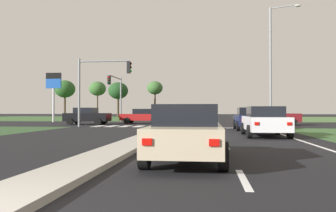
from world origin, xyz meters
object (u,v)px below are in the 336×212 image
Objects in this scene: car_white_fifth at (265,121)px; pedestrian_at_median at (188,112)px; treeline_near at (65,89)px; treeline_third at (118,91)px; car_red_fourth at (143,116)px; car_black_seventh at (87,116)px; car_maroon_near at (274,116)px; treeline_fourth at (155,88)px; car_beige_second at (187,132)px; car_navy_sixth at (250,118)px; street_lamp_second at (273,59)px; treeline_second at (98,89)px; fuel_price_totem at (54,86)px; car_teal_third at (177,114)px; traffic_signal_near_left at (98,80)px; traffic_signal_far_left at (116,90)px.

pedestrian_at_median is (-5.61, 28.33, 0.38)m from car_white_fifth.
treeline_third is at bearing -15.31° from treeline_near.
car_red_fourth is 5.66m from car_black_seventh.
treeline_fourth reaches higher than car_maroon_near.
car_beige_second is 1.08× the size of car_navy_sixth.
treeline_near is at bearing 123.20° from car_white_fifth.
pedestrian_at_median reaches higher than car_navy_sixth.
treeline_near is at bearing 116.48° from car_beige_second.
street_lamp_second is 47.04m from treeline_second.
car_navy_sixth is 0.73× the size of fuel_price_totem.
car_teal_third is at bearing -67.47° from treeline_fourth.
treeline_second is (-29.08, 36.98, -0.07)m from street_lamp_second.
treeline_third is (0.25, 27.42, 1.05)m from fuel_price_totem.
car_white_fifth is (8.04, -38.13, 0.01)m from car_teal_third.
car_maroon_near reaches higher than car_teal_third.
traffic_signal_near_left is at bearing -71.49° from car_maroon_near.
car_red_fourth is (-6.15, 25.28, 0.02)m from car_beige_second.
car_black_seventh is 0.61× the size of treeline_third.
traffic_signal_far_left reaches higher than car_teal_third.
traffic_signal_far_left is 0.49× the size of street_lamp_second.
treeline_fourth reaches higher than car_navy_sixth.
treeline_second is 1.08× the size of treeline_third.
traffic_signal_far_left is at bearing 133.49° from car_navy_sixth.
car_red_fourth is 18.94m from car_white_fifth.
treeline_fourth is (-2.33, 43.93, 2.25)m from traffic_signal_near_left.
car_teal_third is 0.57× the size of treeline_near.
pedestrian_at_median is at bearing -70.85° from treeline_fourth.
car_white_fifth is (3.42, 8.94, 0.03)m from car_beige_second.
traffic_signal_far_left is (-9.89, 28.84, 2.98)m from car_beige_second.
treeline_third reaches higher than fuel_price_totem.
treeline_near is (-21.28, 41.77, 2.06)m from traffic_signal_near_left.
fuel_price_totem is (-20.73, 19.57, 3.40)m from car_white_fifth.
treeline_second is at bearing -177.30° from pedestrian_at_median.
traffic_signal_near_left reaches higher than car_red_fourth.
treeline_fourth reaches higher than treeline_third.
treeline_second reaches higher than car_maroon_near.
traffic_signal_near_left reaches higher than car_white_fifth.
treeline_fourth is at bearing 106.72° from car_navy_sixth.
traffic_signal_far_left is at bearing -57.19° from treeline_near.
car_red_fourth is 0.82× the size of traffic_signal_far_left.
car_white_fifth is 1.06× the size of car_black_seventh.
car_white_fifth is at bearing 47.12° from car_black_seventh.
treeline_second is (-12.73, 31.11, 2.22)m from traffic_signal_far_left.
treeline_near is (-29.56, 59.34, 5.13)m from car_beige_second.
car_red_fourth is at bearing 132.43° from car_navy_sixth.
fuel_price_totem is 33.23m from treeline_near.
traffic_signal_near_left reaches higher than car_teal_third.
treeline_third reaches higher than pedestrian_at_median.
fuel_price_totem is at bearing -177.44° from traffic_signal_far_left.
car_navy_sixth reaches higher than car_teal_third.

